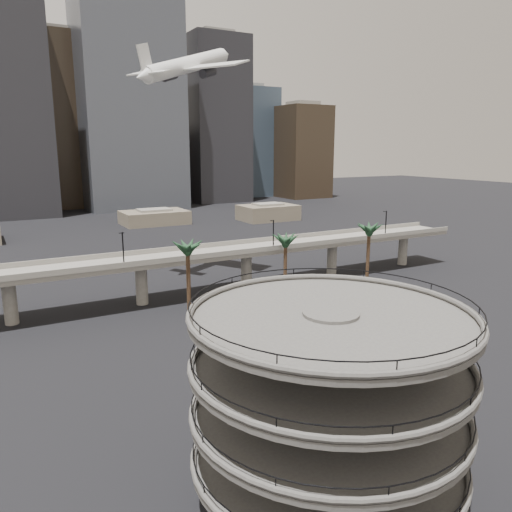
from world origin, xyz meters
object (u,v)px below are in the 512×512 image
car_b (404,341)px  car_a (243,392)px  parking_ramp (328,389)px  airborne_jet (187,66)px  overpass (196,259)px  car_c (456,320)px

car_b → car_a: bearing=76.7°
car_a → car_b: (27.88, 2.26, 0.06)m
car_a → car_b: size_ratio=0.89×
parking_ramp → airborne_jet: airborne_jet is taller
overpass → airborne_jet: (6.57, 18.38, 38.47)m
car_c → overpass: bearing=27.6°
overpass → car_a: (-11.10, -40.69, -6.68)m
car_a → car_c: bearing=-62.6°
parking_ramp → overpass: parking_ramp is taller
car_a → parking_ramp: bearing=-164.8°
car_b → parking_ramp: bearing=106.7°
parking_ramp → car_b: 37.33m
airborne_jet → car_c: (24.31, -54.40, -45.03)m
parking_ramp → car_b: size_ratio=5.08×
airborne_jet → car_b: size_ratio=6.82×
overpass → airborne_jet: size_ratio=4.36×
parking_ramp → car_c: size_ratio=4.12×
overpass → car_a: overpass is taller
car_a → car_b: 27.98m
overpass → car_a: bearing=-105.3°
overpass → car_b: 42.45m
car_c → airborne_jet: bearing=11.1°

